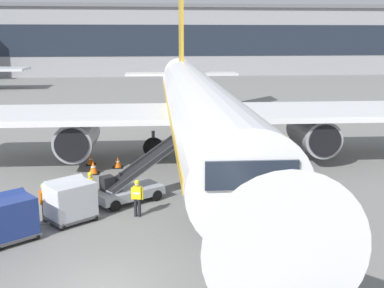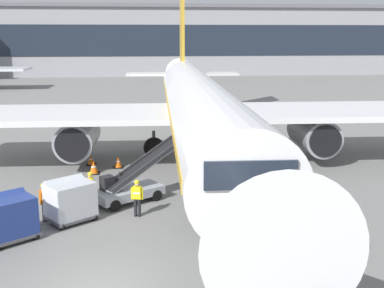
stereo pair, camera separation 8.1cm
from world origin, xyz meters
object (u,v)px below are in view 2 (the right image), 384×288
(ground_crew_by_carts, at_px, (137,196))
(ground_crew_marshaller, at_px, (91,187))
(safety_cone_nose_mark, at_px, (94,168))
(belt_loader, at_px, (132,184))
(baggage_cart_lead, at_px, (70,199))
(safety_cone_engine_keepout, at_px, (118,162))
(safety_cone_wingtip, at_px, (91,160))
(parked_airplane, at_px, (197,106))
(baggage_cart_second, at_px, (8,216))
(ground_crew_by_loader, at_px, (44,199))

(ground_crew_by_carts, relative_size, ground_crew_marshaller, 1.00)
(ground_crew_by_carts, height_order, safety_cone_nose_mark, ground_crew_by_carts)
(belt_loader, relative_size, safety_cone_nose_mark, 6.83)
(baggage_cart_lead, bearing_deg, ground_crew_by_carts, 4.04)
(safety_cone_engine_keepout, height_order, safety_cone_wingtip, safety_cone_engine_keepout)
(parked_airplane, relative_size, belt_loader, 8.67)
(baggage_cart_lead, height_order, safety_cone_engine_keepout, baggage_cart_lead)
(baggage_cart_second, bearing_deg, ground_crew_by_loader, 62.68)
(belt_loader, relative_size, baggage_cart_second, 1.91)
(ground_crew_marshaller, bearing_deg, safety_cone_nose_mark, 94.26)
(ground_crew_marshaller, bearing_deg, ground_crew_by_loader, -140.06)
(parked_airplane, distance_m, safety_cone_wingtip, 7.63)
(belt_loader, bearing_deg, safety_cone_nose_mark, 115.17)
(ground_crew_by_loader, height_order, safety_cone_wingtip, ground_crew_by_loader)
(parked_airplane, xyz_separation_m, baggage_cart_lead, (-6.81, -9.91, -2.67))
(belt_loader, xyz_separation_m, safety_cone_engine_keepout, (-1.01, 6.30, -0.54))
(parked_airplane, height_order, baggage_cart_lead, parked_airplane)
(ground_crew_by_carts, bearing_deg, ground_crew_by_loader, -179.43)
(baggage_cart_second, relative_size, ground_crew_by_loader, 1.53)
(baggage_cart_lead, xyz_separation_m, ground_crew_by_carts, (2.98, 0.21, -0.00))
(belt_loader, xyz_separation_m, ground_crew_by_loader, (-3.85, -2.22, 0.12))
(baggage_cart_lead, relative_size, safety_cone_nose_mark, 3.57)
(parked_airplane, relative_size, ground_crew_by_carts, 25.34)
(belt_loader, relative_size, ground_crew_by_carts, 2.92)
(ground_crew_by_loader, height_order, safety_cone_engine_keepout, ground_crew_by_loader)
(parked_airplane, bearing_deg, safety_cone_nose_mark, -159.66)
(parked_airplane, bearing_deg, baggage_cart_lead, -124.51)
(parked_airplane, xyz_separation_m, safety_cone_nose_mark, (-6.50, -2.41, -3.30))
(parked_airplane, relative_size, safety_cone_wingtip, 65.94)
(parked_airplane, distance_m, ground_crew_marshaller, 10.52)
(parked_airplane, bearing_deg, safety_cone_engine_keepout, -166.65)
(ground_crew_by_loader, xyz_separation_m, ground_crew_marshaller, (1.88, 1.58, 0.00))
(safety_cone_wingtip, bearing_deg, safety_cone_nose_mark, -80.25)
(baggage_cart_second, height_order, safety_cone_nose_mark, baggage_cart_second)
(belt_loader, xyz_separation_m, ground_crew_by_carts, (0.27, -2.18, 0.12))
(baggage_cart_lead, xyz_separation_m, baggage_cart_second, (-2.18, -1.84, 0.00))
(baggage_cart_lead, xyz_separation_m, ground_crew_by_loader, (-1.15, 0.17, -0.00))
(baggage_cart_second, bearing_deg, parked_airplane, 52.56)
(baggage_cart_lead, distance_m, ground_crew_by_carts, 2.98)
(belt_loader, distance_m, ground_crew_marshaller, 2.08)
(baggage_cart_second, distance_m, ground_crew_by_carts, 5.55)
(belt_loader, distance_m, safety_cone_wingtip, 7.69)
(ground_crew_by_loader, bearing_deg, belt_loader, 29.97)
(baggage_cart_lead, bearing_deg, ground_crew_by_loader, 171.58)
(ground_crew_by_loader, height_order, ground_crew_marshaller, same)
(belt_loader, height_order, safety_cone_nose_mark, belt_loader)
(belt_loader, height_order, ground_crew_by_loader, belt_loader)
(ground_crew_marshaller, xyz_separation_m, safety_cone_engine_keepout, (0.96, 6.95, -0.66))
(parked_airplane, xyz_separation_m, safety_cone_engine_keepout, (-5.11, -1.21, -3.32))
(ground_crew_by_carts, xyz_separation_m, ground_crew_marshaller, (-2.24, 1.54, 0.00))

